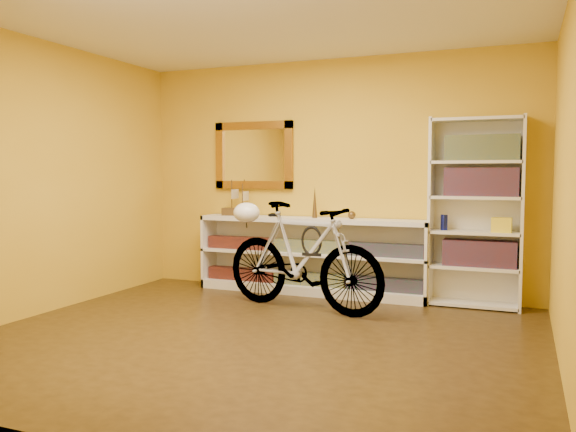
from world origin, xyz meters
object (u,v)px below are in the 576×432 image
at_px(bicycle, 302,256).
at_px(bookcase, 475,213).
at_px(console_unit, 310,256).
at_px(helmet, 247,213).

bearing_deg(bicycle, bookcase, -51.03).
height_order(console_unit, bicycle, bicycle).
bearing_deg(bookcase, bicycle, -153.13).
distance_m(console_unit, bicycle, 0.79).
bearing_deg(bookcase, helmet, -163.96).
relative_size(console_unit, bookcase, 1.37).
relative_size(console_unit, bicycle, 1.44).
height_order(bookcase, helmet, bookcase).
distance_m(bicycle, helmet, 0.80).
xyz_separation_m(bicycle, helmet, (-0.67, 0.14, 0.40)).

